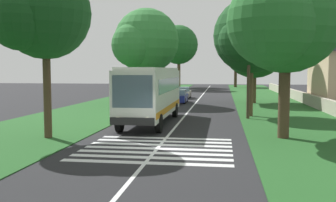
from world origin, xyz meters
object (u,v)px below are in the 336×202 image
at_px(roadside_tree_left_0, 145,43).
at_px(trailing_car_1, 183,93).
at_px(roadside_tree_left_3, 178,48).
at_px(utility_pole, 249,67).
at_px(roadside_tree_right_1, 250,37).
at_px(trailing_car_0, 179,97).
at_px(roadside_tree_left_4, 42,16).
at_px(roadside_tree_left_2, 178,46).
at_px(coach_bus, 152,91).
at_px(roadside_tree_right_4, 235,51).
at_px(roadside_tree_right_2, 253,47).
at_px(roadside_tree_right_0, 282,20).

bearing_deg(roadside_tree_left_0, trailing_car_1, -20.01).
height_order(roadside_tree_left_3, utility_pole, roadside_tree_left_3).
relative_size(roadside_tree_left_0, roadside_tree_right_1, 1.10).
relative_size(trailing_car_0, roadside_tree_left_0, 0.43).
distance_m(roadside_tree_left_3, roadside_tree_left_4, 60.06).
bearing_deg(utility_pole, roadside_tree_left_2, 13.70).
bearing_deg(coach_bus, utility_pole, -64.06).
distance_m(roadside_tree_left_0, roadside_tree_right_4, 42.60).
bearing_deg(roadside_tree_left_2, trailing_car_0, -173.03).
bearing_deg(roadside_tree_right_2, roadside_tree_right_4, 1.05).
xyz_separation_m(roadside_tree_left_2, roadside_tree_right_1, (-39.82, -10.25, -1.94)).
height_order(trailing_car_1, roadside_tree_right_4, roadside_tree_right_4).
height_order(roadside_tree_left_2, roadside_tree_right_1, roadside_tree_left_2).
bearing_deg(trailing_car_0, roadside_tree_left_4, 169.04).
height_order(trailing_car_1, roadside_tree_left_0, roadside_tree_left_0).
bearing_deg(trailing_car_1, trailing_car_0, -178.14).
xyz_separation_m(roadside_tree_left_0, roadside_tree_right_1, (-9.68, -10.14, -0.35)).
relative_size(roadside_tree_right_2, roadside_tree_right_4, 0.90).
distance_m(roadside_tree_right_1, roadside_tree_right_4, 50.96).
distance_m(roadside_tree_right_2, roadside_tree_right_4, 39.31).
distance_m(roadside_tree_right_1, utility_pole, 2.82).
distance_m(roadside_tree_left_0, utility_pole, 15.33).
bearing_deg(trailing_car_1, roadside_tree_left_4, 171.93).
bearing_deg(roadside_tree_left_2, roadside_tree_right_2, -158.00).
relative_size(trailing_car_0, roadside_tree_left_4, 0.49).
distance_m(coach_bus, roadside_tree_left_0, 15.51).
bearing_deg(roadside_tree_right_4, roadside_tree_right_1, 179.54).
bearing_deg(roadside_tree_left_2, trailing_car_1, -171.45).
height_order(coach_bus, trailing_car_1, coach_bus).
distance_m(roadside_tree_left_0, roadside_tree_left_3, 39.14).
bearing_deg(coach_bus, roadside_tree_left_0, 13.27).
bearing_deg(roadside_tree_left_4, roadside_tree_left_3, 0.00).
xyz_separation_m(trailing_car_1, roadside_tree_left_0, (-8.59, 3.13, 5.77)).
height_order(trailing_car_0, roadside_tree_right_2, roadside_tree_right_2).
bearing_deg(roadside_tree_right_0, trailing_car_0, 20.14).
bearing_deg(roadside_tree_left_3, roadside_tree_left_2, -173.94).
bearing_deg(utility_pole, trailing_car_1, 19.03).
bearing_deg(trailing_car_0, coach_bus, -179.74).
xyz_separation_m(roadside_tree_left_0, roadside_tree_right_4, (41.26, -10.55, 1.11)).
relative_size(trailing_car_1, roadside_tree_left_3, 0.37).
bearing_deg(roadside_tree_right_4, roadside_tree_left_4, 169.43).
relative_size(roadside_tree_left_0, roadside_tree_right_2, 1.03).
bearing_deg(trailing_car_0, roadside_tree_left_3, 6.75).
xyz_separation_m(roadside_tree_right_2, roadside_tree_right_4, (39.27, 0.72, 1.53)).
bearing_deg(roadside_tree_right_4, roadside_tree_right_2, -178.95).
xyz_separation_m(coach_bus, roadside_tree_right_2, (16.50, -7.84, 3.87)).
height_order(trailing_car_0, utility_pole, utility_pole).
distance_m(trailing_car_0, roadside_tree_right_4, 40.67).
height_order(coach_bus, utility_pole, utility_pole).
height_order(trailing_car_0, roadside_tree_left_2, roadside_tree_left_2).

